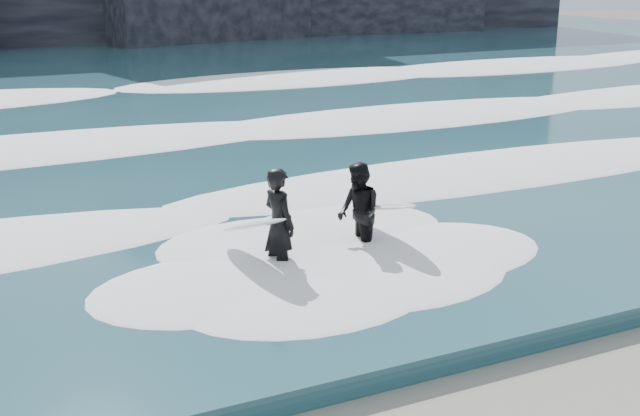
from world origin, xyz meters
The scene contains 6 objects.
sea centered at (0.00, 29.00, 0.15)m, with size 90.00×52.00×0.30m, color #1F4855.
foam_near centered at (0.00, 9.00, 0.40)m, with size 60.00×3.20×0.20m, color white.
foam_mid centered at (0.00, 16.00, 0.42)m, with size 60.00×4.00×0.24m, color white.
foam_far centered at (0.00, 25.00, 0.45)m, with size 60.00×4.80×0.30m, color white.
surfer_left centered at (-1.22, 6.65, 0.87)m, with size 1.04×1.84×1.72m.
surfer_right centered at (0.33, 6.80, 0.81)m, with size 1.04×1.96×1.60m.
Camera 1 is at (-5.48, -3.83, 4.57)m, focal length 45.00 mm.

